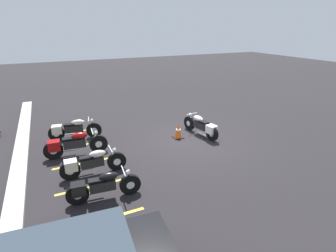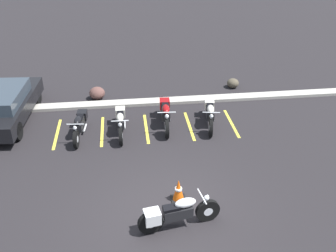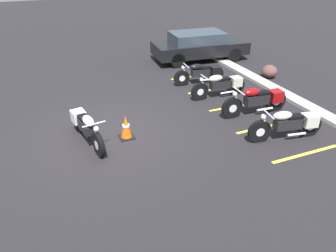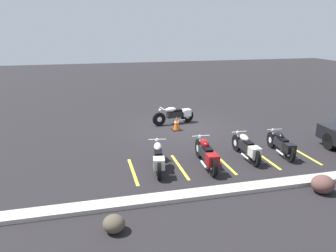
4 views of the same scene
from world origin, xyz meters
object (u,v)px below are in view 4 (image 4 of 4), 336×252
parked_bike_1 (247,147)px  motorcycle_white_featured (175,115)px  parked_bike_0 (282,144)px  parked_bike_3 (158,157)px  parked_bike_2 (207,154)px  landscape_rock_0 (114,224)px  traffic_cone (177,123)px  landscape_rock_1 (323,184)px

parked_bike_1 → motorcycle_white_featured: bearing=15.3°
parked_bike_0 → parked_bike_3: 4.66m
parked_bike_0 → parked_bike_2: 3.07m
parked_bike_0 → landscape_rock_0: bearing=122.6°
motorcycle_white_featured → traffic_cone: (0.23, 1.03, -0.13)m
motorcycle_white_featured → parked_bike_2: bearing=76.3°
motorcycle_white_featured → parked_bike_2: 5.28m
parked_bike_0 → traffic_cone: (2.90, -3.86, -0.11)m
parked_bike_2 → landscape_rock_0: bearing=134.8°
parked_bike_1 → traffic_cone: (1.49, -3.89, -0.12)m
parked_bike_0 → parked_bike_2: bearing=102.3°
parked_bike_0 → parked_bike_1: parked_bike_1 is taller
parked_bike_2 → landscape_rock_1: (-2.56, 2.46, -0.21)m
parked_bike_3 → landscape_rock_0: parked_bike_3 is taller
parked_bike_0 → landscape_rock_1: parked_bike_0 is taller
parked_bike_1 → parked_bike_2: 1.67m
parked_bike_2 → parked_bike_3: (1.61, -0.16, -0.02)m
parked_bike_0 → parked_bike_1: 1.41m
parked_bike_3 → traffic_cone: parked_bike_3 is taller
parked_bike_0 → parked_bike_1: (1.41, 0.03, 0.01)m
parked_bike_3 → traffic_cone: 4.44m
traffic_cone → parked_bike_3: bearing=66.7°
parked_bike_3 → landscape_rock_1: 4.93m
parked_bike_1 → parked_bike_3: parked_bike_3 is taller
parked_bike_0 → parked_bike_3: size_ratio=0.95×
parked_bike_3 → parked_bike_0: bearing=-77.4°
parked_bike_0 → parked_bike_3: (4.66, 0.22, 0.03)m
parked_bike_3 → landscape_rock_1: bearing=-112.2°
landscape_rock_0 → parked_bike_1: bearing=-146.7°
parked_bike_2 → parked_bike_3: bearing=88.0°
traffic_cone → parked_bike_0: bearing=127.0°
parked_bike_2 → landscape_rock_1: 3.56m
motorcycle_white_featured → parked_bike_1: motorcycle_white_featured is taller
traffic_cone → landscape_rock_1: bearing=109.9°
parked_bike_0 → landscape_rock_0: size_ratio=3.91×
motorcycle_white_featured → landscape_rock_0: size_ratio=4.10×
parked_bike_1 → parked_bike_2: size_ratio=0.93×
parked_bike_1 → parked_bike_3: 3.25m
traffic_cone → landscape_rock_0: bearing=64.2°
motorcycle_white_featured → landscape_rock_1: 8.03m
parked_bike_2 → traffic_cone: 4.24m
landscape_rock_1 → parked_bike_3: bearing=-32.1°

